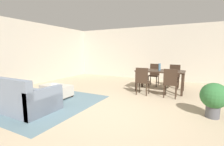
# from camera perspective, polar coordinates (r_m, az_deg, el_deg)

# --- Properties ---
(ground_plane) EXTENTS (10.80, 10.80, 0.00)m
(ground_plane) POSITION_cam_1_polar(r_m,az_deg,el_deg) (3.94, -1.39, -13.73)
(ground_plane) COLOR tan
(wall_back) EXTENTS (9.00, 0.12, 2.70)m
(wall_back) POSITION_cam_1_polar(r_m,az_deg,el_deg) (8.40, 15.15, 6.97)
(wall_back) COLOR #BCB2A0
(wall_back) RESTS_ON ground_plane
(wall_left) EXTENTS (0.12, 11.00, 2.70)m
(wall_left) POSITION_cam_1_polar(r_m,az_deg,el_deg) (7.27, -32.40, 5.90)
(wall_left) COLOR #BCB2A0
(wall_left) RESTS_ON ground_plane
(area_rug) EXTENTS (3.00, 2.80, 0.01)m
(area_rug) POSITION_cam_1_polar(r_m,az_deg,el_deg) (5.04, -24.42, -9.53)
(area_rug) COLOR slate
(area_rug) RESTS_ON ground_plane
(couch) EXTENTS (1.94, 0.98, 0.86)m
(couch) POSITION_cam_1_polar(r_m,az_deg,el_deg) (4.64, -30.89, -7.76)
(couch) COLOR slate
(couch) RESTS_ON ground_plane
(ottoman_table) EXTENTS (0.97, 0.54, 0.39)m
(ottoman_table) POSITION_cam_1_polar(r_m,az_deg,el_deg) (5.31, -19.56, -5.89)
(ottoman_table) COLOR #B7AD9E
(ottoman_table) RESTS_ON ground_plane
(dining_table) EXTENTS (1.66, 0.90, 0.76)m
(dining_table) POSITION_cam_1_polar(r_m,az_deg,el_deg) (5.98, 17.13, 0.03)
(dining_table) COLOR #332319
(dining_table) RESTS_ON ground_plane
(dining_chair_near_left) EXTENTS (0.41, 0.41, 0.92)m
(dining_chair_near_left) POSITION_cam_1_polar(r_m,az_deg,el_deg) (5.30, 10.98, -2.36)
(dining_chair_near_left) COLOR #332319
(dining_chair_near_left) RESTS_ON ground_plane
(dining_chair_near_right) EXTENTS (0.41, 0.41, 0.92)m
(dining_chair_near_right) POSITION_cam_1_polar(r_m,az_deg,el_deg) (5.18, 20.51, -2.96)
(dining_chair_near_right) COLOR #332319
(dining_chair_near_right) RESTS_ON ground_plane
(dining_chair_far_left) EXTENTS (0.42, 0.42, 0.92)m
(dining_chair_far_left) POSITION_cam_1_polar(r_m,az_deg,el_deg) (6.90, 15.08, -0.10)
(dining_chair_far_left) COLOR #332319
(dining_chair_far_left) RESTS_ON ground_plane
(dining_chair_far_right) EXTENTS (0.42, 0.42, 0.92)m
(dining_chair_far_right) POSITION_cam_1_polar(r_m,az_deg,el_deg) (6.72, 21.73, -0.62)
(dining_chair_far_right) COLOR #332319
(dining_chair_far_right) RESTS_ON ground_plane
(vase_centerpiece) EXTENTS (0.08, 0.08, 0.25)m
(vase_centerpiece) POSITION_cam_1_polar(r_m,az_deg,el_deg) (5.94, 16.92, 2.12)
(vase_centerpiece) COLOR slate
(vase_centerpiece) RESTS_ON dining_table
(book_on_ottoman) EXTENTS (0.30, 0.25, 0.03)m
(book_on_ottoman) POSITION_cam_1_polar(r_m,az_deg,el_deg) (5.30, -20.23, -3.91)
(book_on_ottoman) COLOR silver
(book_on_ottoman) RESTS_ON ottoman_table
(potted_plant) EXTENTS (0.56, 0.56, 0.78)m
(potted_plant) POSITION_cam_1_polar(r_m,az_deg,el_deg) (4.10, 33.10, -7.42)
(potted_plant) COLOR #4C4C51
(potted_plant) RESTS_ON ground_plane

